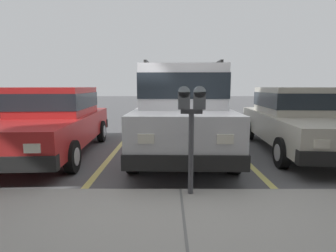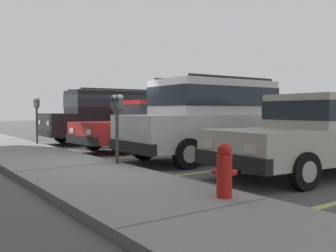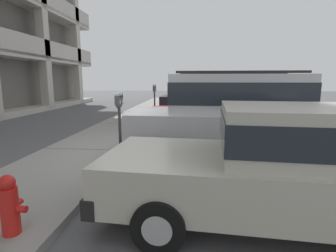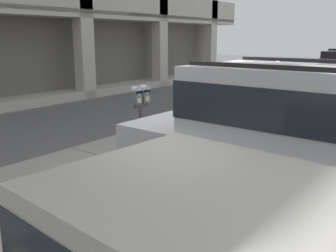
% 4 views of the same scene
% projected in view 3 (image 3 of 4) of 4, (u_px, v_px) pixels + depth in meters
% --- Properties ---
extents(ground_plane, '(80.00, 80.00, 0.10)m').
position_uv_depth(ground_plane, '(136.00, 157.00, 6.55)').
color(ground_plane, '#565659').
extents(sidewalk, '(40.00, 2.20, 0.12)m').
position_uv_depth(sidewalk, '(85.00, 151.00, 6.65)').
color(sidewalk, gray).
rests_on(sidewalk, ground_plane).
extents(parking_stall_lines, '(11.82, 4.80, 0.01)m').
position_uv_depth(parking_stall_lines, '(192.00, 142.00, 7.85)').
color(parking_stall_lines, '#DBD16B').
rests_on(parking_stall_lines, ground_plane).
extents(silver_suv, '(2.09, 4.82, 2.03)m').
position_uv_depth(silver_suv, '(234.00, 114.00, 6.02)').
color(silver_suv, silver).
rests_on(silver_suv, ground_plane).
extents(red_sedan, '(2.08, 4.60, 1.54)m').
position_uv_depth(red_sedan, '(287.00, 163.00, 3.28)').
color(red_sedan, beige).
rests_on(red_sedan, ground_plane).
extents(dark_hatchback, '(2.02, 4.57, 1.54)m').
position_uv_depth(dark_hatchback, '(218.00, 110.00, 8.98)').
color(dark_hatchback, red).
rests_on(dark_hatchback, ground_plane).
extents(blue_coupe, '(2.17, 4.86, 2.03)m').
position_uv_depth(blue_coupe, '(214.00, 97.00, 11.94)').
color(blue_coupe, black).
rests_on(blue_coupe, ground_plane).
extents(parking_meter_near, '(0.35, 0.12, 1.44)m').
position_uv_depth(parking_meter_near, '(119.00, 108.00, 6.24)').
color(parking_meter_near, '#47474C').
rests_on(parking_meter_near, sidewalk).
extents(parking_meter_far, '(0.35, 0.12, 1.54)m').
position_uv_depth(parking_meter_far, '(155.00, 93.00, 11.97)').
color(parking_meter_far, '#47474C').
rests_on(parking_meter_far, sidewalk).
extents(fire_hydrant, '(0.30, 0.30, 0.70)m').
position_uv_depth(fire_hydrant, '(10.00, 205.00, 2.94)').
color(fire_hydrant, red).
rests_on(fire_hydrant, sidewalk).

